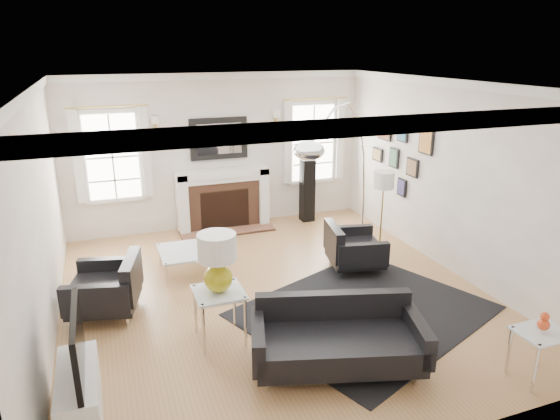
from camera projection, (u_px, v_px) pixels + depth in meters
name	position (u px, v px, depth m)	size (l,w,h in m)	color
floor	(274.00, 293.00, 6.85)	(6.00, 6.00, 0.00)	#A17443
back_wall	(219.00, 152.00, 9.09)	(5.50, 0.04, 2.80)	white
front_wall	(407.00, 303.00, 3.74)	(5.50, 0.04, 2.80)	white
left_wall	(40.00, 220.00, 5.51)	(0.04, 6.00, 2.80)	white
right_wall	(450.00, 177.00, 7.32)	(0.04, 6.00, 2.80)	white
ceiling	(273.00, 84.00, 5.98)	(5.50, 6.00, 0.02)	white
crown_molding	(273.00, 89.00, 5.99)	(5.50, 6.00, 0.12)	white
fireplace	(223.00, 200.00, 9.17)	(1.70, 0.69, 1.11)	white
mantel_mirror	(219.00, 139.00, 8.97)	(1.05, 0.07, 0.75)	black
window_left	(112.00, 157.00, 8.42)	(1.24, 0.15, 1.62)	white
window_right	(313.00, 143.00, 9.63)	(1.24, 0.15, 1.62)	white
gallery_wall	(400.00, 152.00, 8.42)	(0.04, 1.73, 1.29)	black
tv_unit	(79.00, 390.00, 4.43)	(0.35, 1.00, 1.09)	white
area_rug	(365.00, 311.00, 6.39)	(2.87, 2.39, 0.01)	black
sofa	(337.00, 339.00, 5.22)	(1.94, 1.28, 0.58)	black
armchair_left	(109.00, 289.00, 6.24)	(1.01, 1.08, 0.62)	black
armchair_right	(352.00, 249.00, 7.51)	(0.93, 1.00, 0.59)	black
coffee_table	(188.00, 252.00, 7.37)	(0.83, 0.83, 0.37)	silver
side_table_left	(219.00, 300.00, 5.65)	(0.55, 0.55, 0.61)	silver
nesting_table	(540.00, 342.00, 4.97)	(0.49, 0.42, 0.54)	silver
gourd_lamp	(217.00, 259.00, 5.49)	(0.43, 0.43, 0.69)	gold
orange_vase	(544.00, 322.00, 4.90)	(0.12, 0.12, 0.19)	red
arc_floor_lamp	(340.00, 185.00, 6.87)	(1.85, 1.71, 2.61)	white
stick_floor_lamp	(384.00, 185.00, 7.30)	(0.30, 0.30, 1.50)	gold
speaker_tower	(307.00, 190.00, 9.56)	(0.24, 0.24, 1.21)	black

